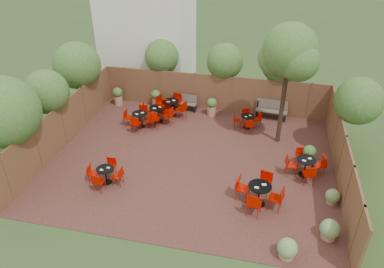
# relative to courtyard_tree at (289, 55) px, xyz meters

# --- Properties ---
(ground) EXTENTS (80.00, 80.00, 0.00)m
(ground) POSITION_rel_courtyard_tree_xyz_m (-3.58, -2.38, -4.23)
(ground) COLOR #354F23
(ground) RESTS_ON ground
(courtyard_paving) EXTENTS (12.00, 10.00, 0.02)m
(courtyard_paving) POSITION_rel_courtyard_tree_xyz_m (-3.58, -2.38, -4.22)
(courtyard_paving) COLOR #3A1C18
(courtyard_paving) RESTS_ON ground
(fence_back) EXTENTS (12.00, 0.08, 2.00)m
(fence_back) POSITION_rel_courtyard_tree_xyz_m (-3.58, 2.62, -3.23)
(fence_back) COLOR brown
(fence_back) RESTS_ON ground
(fence_left) EXTENTS (0.08, 10.00, 2.00)m
(fence_left) POSITION_rel_courtyard_tree_xyz_m (-9.58, -2.38, -3.23)
(fence_left) COLOR brown
(fence_left) RESTS_ON ground
(fence_right) EXTENTS (0.08, 10.00, 2.00)m
(fence_right) POSITION_rel_courtyard_tree_xyz_m (2.42, -2.38, -3.23)
(fence_right) COLOR brown
(fence_right) RESTS_ON ground
(neighbour_building) EXTENTS (5.00, 4.00, 8.00)m
(neighbour_building) POSITION_rel_courtyard_tree_xyz_m (-8.08, 5.62, -0.23)
(neighbour_building) COLOR silver
(neighbour_building) RESTS_ON ground
(overhang_foliage) EXTENTS (15.66, 10.81, 2.74)m
(overhang_foliage) POSITION_rel_courtyard_tree_xyz_m (-6.22, -0.38, -1.54)
(overhang_foliage) COLOR #38621F
(overhang_foliage) RESTS_ON ground
(courtyard_tree) EXTENTS (2.53, 2.43, 5.53)m
(courtyard_tree) POSITION_rel_courtyard_tree_xyz_m (0.00, 0.00, 0.00)
(courtyard_tree) COLOR black
(courtyard_tree) RESTS_ON courtyard_paving
(park_bench_left) EXTENTS (1.40, 0.49, 0.86)m
(park_bench_left) POSITION_rel_courtyard_tree_xyz_m (-5.06, 2.24, -3.77)
(park_bench_left) COLOR brown
(park_bench_left) RESTS_ON courtyard_paving
(park_bench_right) EXTENTS (1.64, 0.65, 0.99)m
(park_bench_right) POSITION_rel_courtyard_tree_xyz_m (-0.40, 2.25, -3.70)
(park_bench_right) COLOR brown
(park_bench_right) RESTS_ON courtyard_paving
(bistro_tables) EXTENTS (9.48, 7.82, 0.96)m
(bistro_tables) POSITION_rel_courtyard_tree_xyz_m (-3.70, -1.23, -3.75)
(bistro_tables) COLOR black
(bistro_tables) RESTS_ON courtyard_paving
(planters) EXTENTS (10.64, 4.55, 1.01)m
(planters) POSITION_rel_courtyard_tree_xyz_m (-4.51, 1.12, -3.68)
(planters) COLOR #A27251
(planters) RESTS_ON courtyard_paving
(low_shrubs) EXTENTS (2.20, 3.52, 0.71)m
(low_shrubs) POSITION_rel_courtyard_tree_xyz_m (1.36, -5.82, -3.88)
(low_shrubs) COLOR #A27251
(low_shrubs) RESTS_ON courtyard_paving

